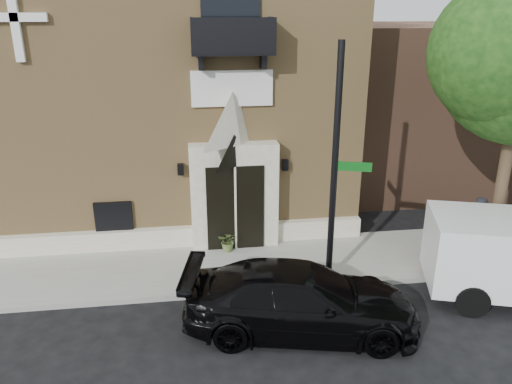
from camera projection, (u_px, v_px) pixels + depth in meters
ground at (283, 293)px, 13.09m from camera, size 120.00×120.00×0.00m
sidewalk at (307, 261)px, 14.58m from camera, size 42.00×3.00×0.15m
church at (167, 76)px, 18.48m from camera, size 12.20×11.01×9.30m
black_sedan at (301, 300)px, 11.37m from camera, size 5.67×3.14×1.55m
street_sign at (335, 169)px, 12.38m from camera, size 0.95×1.16×6.20m
fire_hydrant at (434, 256)px, 13.86m from camera, size 0.47×0.38×0.83m
planter at (229, 241)px, 14.92m from camera, size 0.71×0.66×0.64m
pedestrian_near at (475, 228)px, 14.29m from camera, size 0.82×0.73×1.89m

